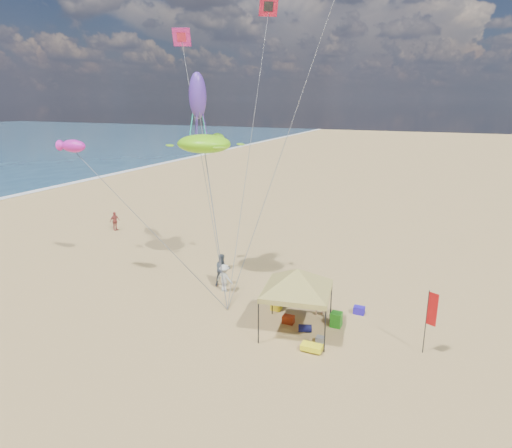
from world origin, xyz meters
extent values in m
plane|color=tan|center=(0.00, 0.00, 0.00)|extent=(280.00, 280.00, 0.00)
cylinder|color=black|center=(1.74, 1.05, 0.96)|extent=(0.06, 0.06, 1.93)
cylinder|color=black|center=(4.59, 1.52, 0.96)|extent=(0.06, 0.06, 1.93)
cylinder|color=black|center=(2.21, -1.80, 0.96)|extent=(0.06, 0.06, 1.93)
cylinder|color=black|center=(5.06, -1.33, 0.96)|extent=(0.06, 0.06, 1.93)
cube|color=#A39449|center=(3.40, -0.14, 2.04)|extent=(3.42, 3.42, 0.23)
pyramid|color=#A39449|center=(3.40, -0.14, 3.12)|extent=(5.77, 5.77, 0.96)
cylinder|color=black|center=(8.92, 0.30, 1.44)|extent=(0.04, 0.04, 2.87)
cube|color=red|center=(9.11, 0.22, 2.10)|extent=(0.40, 0.18, 1.44)
cube|color=#A92D0D|center=(2.80, 0.46, 0.19)|extent=(0.54, 0.38, 0.38)
cube|color=#2616B7|center=(5.74, 2.81, 0.19)|extent=(0.54, 0.38, 0.38)
cylinder|color=#0D0F3C|center=(3.80, -0.01, 0.18)|extent=(0.69, 0.54, 0.36)
cylinder|color=red|center=(2.16, 3.58, 0.18)|extent=(0.54, 0.69, 0.36)
cube|color=#1F7815|center=(4.98, 1.09, 0.35)|extent=(0.50, 0.50, 0.70)
cube|color=yellow|center=(1.76, 1.59, 0.35)|extent=(0.50, 0.50, 0.70)
cube|color=slate|center=(4.69, -0.65, 0.14)|extent=(0.34, 0.30, 0.28)
cube|color=yellow|center=(4.56, -1.51, 0.20)|extent=(0.90, 0.50, 0.24)
imported|color=#A2785C|center=(3.89, 1.97, 0.93)|extent=(0.81, 0.77, 1.87)
imported|color=#343C47|center=(-2.20, 3.23, 0.95)|extent=(1.16, 1.16, 1.90)
imported|color=beige|center=(-1.71, 2.54, 0.79)|extent=(1.09, 0.72, 1.59)
imported|color=#A84740|center=(-15.57, 9.73, 0.78)|extent=(0.58, 0.98, 1.56)
ellipsoid|color=#73DB11|center=(-3.71, 4.16, 7.98)|extent=(3.67, 3.21, 1.05)
ellipsoid|color=#CE1FAE|center=(-10.42, 1.18, 7.86)|extent=(1.69, 0.99, 0.72)
ellipsoid|color=#5531AC|center=(-4.54, 5.05, 10.60)|extent=(1.23, 1.23, 2.61)
cube|color=#ED2998|center=(-8.25, 9.48, 14.40)|extent=(1.31, 0.94, 1.10)
cube|color=red|center=(-3.03, 12.03, 16.32)|extent=(1.35, 1.18, 1.15)
camera|label=1|loc=(9.15, -17.98, 10.42)|focal=31.37mm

